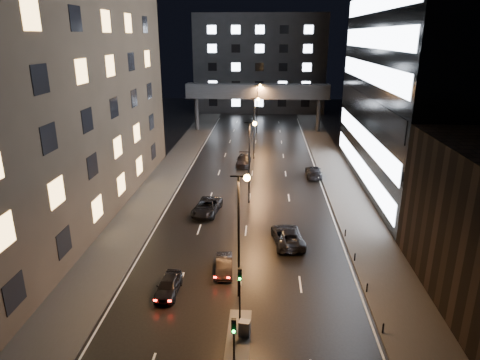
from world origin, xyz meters
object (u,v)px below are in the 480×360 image
(car_away_d, at_px, (244,160))
(utility_cabinet, at_px, (244,328))
(car_away_c, at_px, (207,207))
(car_toward_a, at_px, (288,236))
(car_away_b, at_px, (224,265))
(car_toward_b, at_px, (314,172))
(car_away_a, at_px, (168,285))

(car_away_d, xyz_separation_m, utility_cabinet, (2.20, -41.03, -0.06))
(car_away_c, xyz_separation_m, car_toward_a, (8.98, -7.07, 0.02))
(car_away_c, relative_size, utility_cabinet, 5.00)
(car_away_c, bearing_deg, car_away_d, 88.28)
(car_away_b, distance_m, car_away_d, 32.61)
(car_away_c, height_order, car_toward_b, car_away_c)
(car_away_a, relative_size, utility_cabinet, 3.62)
(car_away_b, xyz_separation_m, car_away_d, (0.00, 32.61, 0.13))
(car_away_c, xyz_separation_m, car_away_d, (3.24, 19.77, -0.01))
(car_away_b, relative_size, car_away_c, 0.70)
(car_toward_b, distance_m, utility_cabinet, 36.59)
(car_away_b, distance_m, car_toward_a, 8.15)
(car_toward_a, height_order, utility_cabinet, car_toward_a)
(utility_cabinet, bearing_deg, car_toward_b, 84.22)
(car_away_a, bearing_deg, car_toward_b, 66.27)
(car_toward_b, bearing_deg, utility_cabinet, 77.64)
(car_toward_a, bearing_deg, utility_cabinet, 68.36)
(car_away_d, bearing_deg, car_toward_a, -77.01)
(car_away_c, bearing_deg, car_toward_a, -30.61)
(car_away_b, height_order, car_toward_a, car_toward_a)
(utility_cabinet, bearing_deg, car_away_d, 100.39)
(car_away_a, bearing_deg, car_away_d, 85.21)
(car_away_b, bearing_deg, car_away_c, 98.49)
(car_away_b, bearing_deg, utility_cabinet, -81.02)
(car_away_b, bearing_deg, car_away_a, -145.25)
(car_away_d, bearing_deg, car_away_b, -89.10)
(car_away_b, height_order, car_away_d, car_away_d)
(car_away_d, distance_m, car_toward_b, 11.80)
(car_away_d, height_order, utility_cabinet, car_away_d)
(car_away_b, height_order, car_away_c, car_away_c)
(utility_cabinet, bearing_deg, car_away_c, 111.67)
(car_away_b, xyz_separation_m, utility_cabinet, (2.20, -8.42, 0.07))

